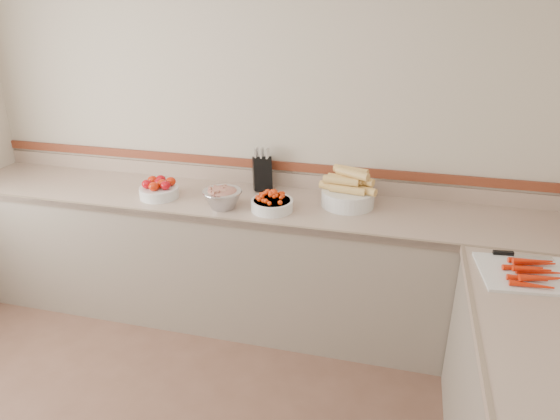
% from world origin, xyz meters
% --- Properties ---
extents(back_wall, '(4.00, 0.00, 4.00)m').
position_xyz_m(back_wall, '(0.00, 2.00, 1.30)').
color(back_wall, beige).
rests_on(back_wall, ground_plane).
extents(counter_back, '(4.00, 0.65, 1.08)m').
position_xyz_m(counter_back, '(0.00, 1.68, 0.45)').
color(counter_back, tan).
rests_on(counter_back, ground_plane).
extents(knife_block, '(0.17, 0.19, 0.30)m').
position_xyz_m(knife_block, '(0.08, 1.90, 1.02)').
color(knife_block, black).
rests_on(knife_block, counter_back).
extents(tomato_bowl, '(0.26, 0.26, 0.13)m').
position_xyz_m(tomato_bowl, '(-0.54, 1.59, 0.96)').
color(tomato_bowl, white).
rests_on(tomato_bowl, counter_back).
extents(cherry_tomato_bowl, '(0.26, 0.26, 0.15)m').
position_xyz_m(cherry_tomato_bowl, '(0.25, 1.56, 0.95)').
color(cherry_tomato_bowl, white).
rests_on(cherry_tomato_bowl, counter_back).
extents(corn_bowl, '(0.37, 0.34, 0.25)m').
position_xyz_m(corn_bowl, '(0.69, 1.76, 0.99)').
color(corn_bowl, white).
rests_on(corn_bowl, counter_back).
extents(rhubarb_bowl, '(0.25, 0.25, 0.14)m').
position_xyz_m(rhubarb_bowl, '(-0.07, 1.52, 0.97)').
color(rhubarb_bowl, '#B2B2BA').
rests_on(rhubarb_bowl, counter_back).
extents(cutting_board, '(0.50, 0.41, 0.07)m').
position_xyz_m(cutting_board, '(1.65, 1.10, 0.92)').
color(cutting_board, silver).
rests_on(cutting_board, counter_right).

